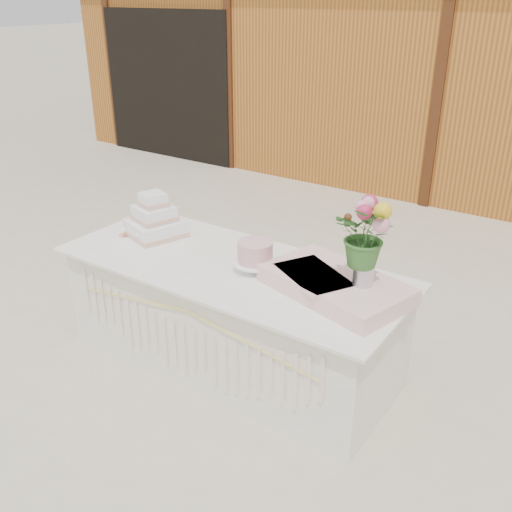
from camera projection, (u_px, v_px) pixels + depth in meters
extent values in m
plane|color=beige|center=(233.00, 361.00, 4.12)|extent=(80.00, 80.00, 0.00)
cube|color=#AE6824|center=(486.00, 64.00, 7.97)|extent=(12.00, 4.00, 3.00)
cube|color=black|center=(167.00, 86.00, 8.78)|extent=(2.40, 0.08, 2.20)
cube|color=white|center=(232.00, 316.00, 3.96)|extent=(2.28, 0.88, 0.75)
cube|color=white|center=(231.00, 266.00, 3.80)|extent=(2.40, 1.00, 0.02)
cube|color=white|center=(155.00, 228.00, 4.22)|extent=(0.44, 0.44, 0.12)
cube|color=#DEA38C|center=(156.00, 232.00, 4.24)|extent=(0.46, 0.46, 0.03)
cube|color=white|center=(154.00, 213.00, 4.17)|extent=(0.32, 0.32, 0.11)
cube|color=#DEA38C|center=(154.00, 217.00, 4.19)|extent=(0.33, 0.33, 0.03)
cube|color=white|center=(153.00, 200.00, 4.13)|extent=(0.21, 0.21, 0.10)
cube|color=#DEA38C|center=(153.00, 203.00, 4.14)|extent=(0.22, 0.22, 0.03)
cylinder|color=white|center=(255.00, 270.00, 3.70)|extent=(0.25, 0.25, 0.02)
cylinder|color=white|center=(255.00, 266.00, 3.69)|extent=(0.07, 0.07, 0.05)
cylinder|color=white|center=(255.00, 262.00, 3.67)|extent=(0.29, 0.29, 0.01)
cylinder|color=#DC9EA9|center=(255.00, 252.00, 3.64)|extent=(0.23, 0.23, 0.13)
cube|color=beige|center=(335.00, 285.00, 3.42)|extent=(0.97, 0.71, 0.11)
cylinder|color=silver|center=(364.00, 272.00, 3.27)|extent=(0.12, 0.12, 0.17)
imported|color=#316428|center=(368.00, 228.00, 3.15)|extent=(0.35, 0.30, 0.38)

